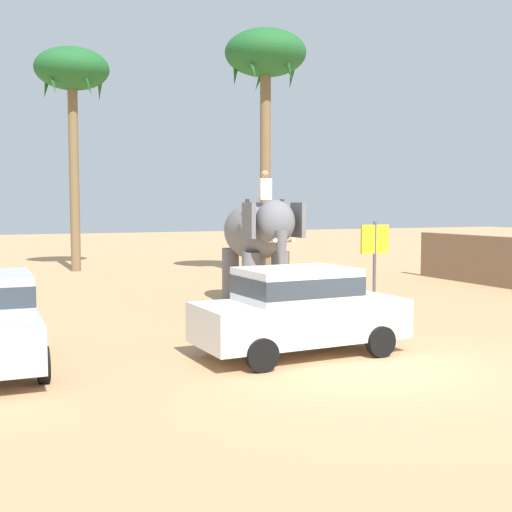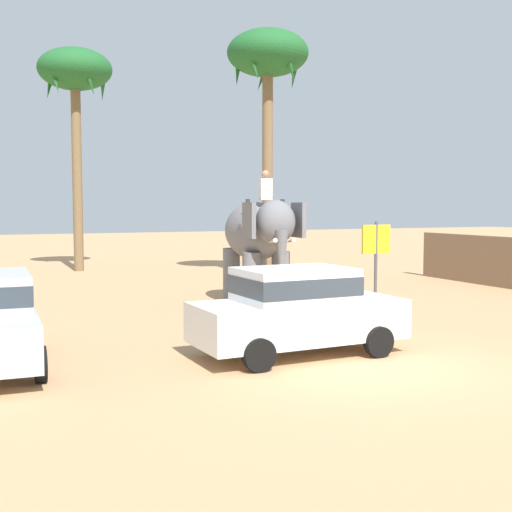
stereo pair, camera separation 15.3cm
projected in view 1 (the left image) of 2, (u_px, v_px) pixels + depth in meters
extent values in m
plane|color=tan|center=(371.00, 366.00, 11.81)|extent=(120.00, 120.00, 0.00)
cube|color=white|center=(301.00, 320.00, 12.63)|extent=(4.16, 1.86, 0.76)
cube|color=white|center=(296.00, 284.00, 12.53)|extent=(2.16, 1.64, 0.64)
cube|color=#2D3842|center=(296.00, 284.00, 12.53)|extent=(2.18, 1.66, 0.35)
cylinder|color=black|center=(332.00, 327.00, 13.98)|extent=(0.61, 0.20, 0.60)
cylinder|color=black|center=(381.00, 342.00, 12.46)|extent=(0.61, 0.20, 0.60)
cylinder|color=black|center=(223.00, 337.00, 12.85)|extent=(0.61, 0.20, 0.60)
cylinder|color=black|center=(262.00, 355.00, 11.33)|extent=(0.61, 0.20, 0.60)
cylinder|color=black|center=(43.00, 365.00, 10.64)|extent=(0.19, 0.60, 0.60)
cylinder|color=black|center=(32.00, 336.00, 12.97)|extent=(0.19, 0.60, 0.60)
ellipsoid|color=slate|center=(254.00, 231.00, 19.15)|extent=(1.81, 3.20, 1.70)
cylinder|color=slate|center=(280.00, 279.00, 18.53)|extent=(0.52, 0.52, 1.60)
cylinder|color=slate|center=(251.00, 281.00, 18.23)|extent=(0.52, 0.52, 1.60)
cylinder|color=slate|center=(257.00, 273.00, 20.27)|extent=(0.52, 0.52, 1.60)
cylinder|color=slate|center=(230.00, 274.00, 19.97)|extent=(0.52, 0.52, 1.60)
ellipsoid|color=slate|center=(275.00, 222.00, 17.60)|extent=(1.17, 1.07, 1.20)
cube|color=slate|center=(298.00, 220.00, 17.94)|extent=(0.17, 0.81, 0.96)
cube|color=slate|center=(249.00, 220.00, 17.44)|extent=(0.17, 0.81, 0.96)
cone|color=slate|center=(281.00, 260.00, 17.26)|extent=(0.38, 0.38, 1.60)
cone|color=beige|center=(290.00, 241.00, 17.36)|extent=(0.16, 0.57, 0.21)
cone|color=beige|center=(272.00, 242.00, 17.18)|extent=(0.16, 0.57, 0.21)
cube|color=white|center=(265.00, 189.00, 18.26)|extent=(0.36, 0.26, 0.60)
sphere|color=#A87A56|center=(265.00, 174.00, 18.23)|extent=(0.22, 0.22, 0.22)
cylinder|color=#333338|center=(282.00, 209.00, 18.48)|extent=(0.12, 0.12, 0.55)
cylinder|color=#333338|center=(247.00, 209.00, 18.12)|extent=(0.12, 0.12, 0.55)
cylinder|color=brown|center=(265.00, 169.00, 25.88)|extent=(0.42, 0.42, 8.66)
ellipsoid|color=#1E5B28|center=(266.00, 53.00, 25.54)|extent=(3.20, 3.20, 1.80)
cone|color=#1E5B28|center=(293.00, 69.00, 26.06)|extent=(0.40, 0.92, 1.64)
cone|color=#1E5B28|center=(262.00, 72.00, 26.76)|extent=(0.91, 0.57, 1.67)
cone|color=#1E5B28|center=(236.00, 67.00, 25.82)|extent=(0.73, 0.83, 1.69)
cone|color=#1E5B28|center=(250.00, 60.00, 24.54)|extent=(0.73, 0.83, 1.69)
cone|color=#1E5B28|center=(287.00, 61.00, 24.69)|extent=(0.91, 0.57, 1.67)
cylinder|color=brown|center=(74.00, 173.00, 28.64)|extent=(0.42, 0.42, 8.63)
ellipsoid|color=#1E5B28|center=(72.00, 69.00, 28.29)|extent=(3.20, 3.20, 1.80)
cone|color=#1E5B28|center=(100.00, 82.00, 28.82)|extent=(0.40, 0.92, 1.64)
cone|color=#1E5B28|center=(77.00, 85.00, 29.52)|extent=(0.91, 0.57, 1.67)
cone|color=#1E5B28|center=(47.00, 81.00, 28.57)|extent=(0.73, 0.83, 1.69)
cone|color=#1E5B28|center=(51.00, 76.00, 27.29)|extent=(0.73, 0.83, 1.69)
cone|color=#1E5B28|center=(85.00, 76.00, 27.44)|extent=(0.91, 0.57, 1.67)
cylinder|color=#4C4C51|center=(375.00, 260.00, 20.44)|extent=(0.10, 0.10, 2.40)
cube|color=yellow|center=(375.00, 239.00, 20.39)|extent=(1.00, 0.08, 0.90)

